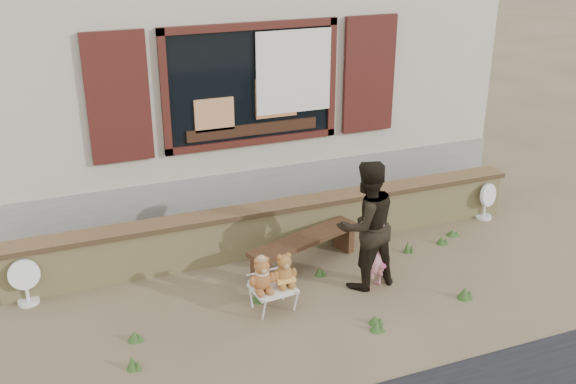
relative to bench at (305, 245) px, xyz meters
name	(u,v)px	position (x,y,z in m)	size (l,w,h in m)	color
ground	(306,284)	(-0.16, -0.43, -0.30)	(80.00, 80.00, 0.00)	brown
shopfront	(204,55)	(-0.16, 4.06, 1.69)	(8.04, 5.13, 4.00)	#B3A990
brick_wall	(277,226)	(-0.16, 0.57, 0.04)	(7.10, 0.36, 0.67)	tan
bench	(305,245)	(0.00, 0.00, 0.00)	(1.65, 0.86, 0.42)	#382213
folding_chair	(273,289)	(-0.73, -0.80, -0.04)	(0.51, 0.46, 0.29)	silver
teddy_bear_left	(262,274)	(-0.87, -0.81, 0.20)	(0.31, 0.27, 0.42)	brown
teddy_bear_right	(284,269)	(-0.59, -0.79, 0.19)	(0.30, 0.26, 0.40)	brown
child	(374,253)	(0.58, -0.79, 0.17)	(0.34, 0.22, 0.94)	pink
adult	(366,225)	(0.50, -0.68, 0.50)	(0.79, 0.61, 1.62)	black
fan_left	(25,281)	(-3.36, 0.37, -0.01)	(0.36, 0.25, 0.58)	white
fan_right	(485,201)	(3.07, 0.37, -0.03)	(0.36, 0.23, 0.56)	white
grass_tufts	(342,291)	(0.15, -0.83, -0.24)	(4.88, 1.83, 0.16)	#305120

